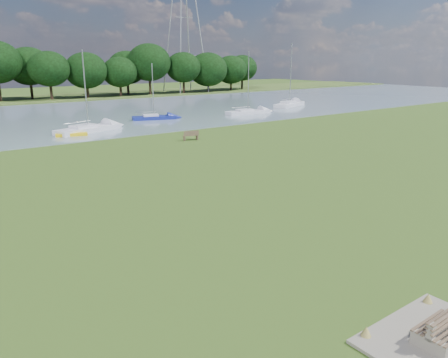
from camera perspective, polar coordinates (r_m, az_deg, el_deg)
ground at (r=23.17m, az=-5.65°, el=-3.97°), size 220.00×220.00×0.00m
river at (r=62.31m, az=-26.17°, el=6.82°), size 220.00×40.00×0.10m
concrete_pad at (r=14.33m, az=26.51°, el=-18.54°), size 4.20×3.20×0.10m
bench_pair at (r=14.11m, az=26.72°, el=-17.10°), size 1.72×1.02×0.92m
riverbank_bench at (r=42.62m, az=-4.35°, el=5.69°), size 1.58×0.75×0.94m
kayak at (r=47.24m, az=-19.29°, el=5.50°), size 3.18×1.47×0.31m
sailboat_0 at (r=57.67m, az=-9.19°, el=8.09°), size 5.76×3.16×7.04m
sailboat_5 at (r=49.46m, az=-17.37°, el=6.45°), size 7.77×4.37×8.55m
sailboat_6 at (r=62.98m, az=3.09°, el=8.88°), size 6.73×2.66×8.58m
sailboat_7 at (r=73.73m, az=8.53°, el=9.78°), size 7.92×4.77×10.03m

